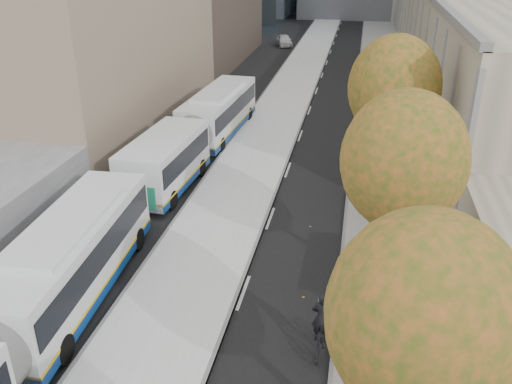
% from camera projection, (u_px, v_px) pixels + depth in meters
% --- Properties ---
extents(bus_platform, '(4.25, 150.00, 0.15)m').
position_uv_depth(bus_platform, '(279.00, 112.00, 40.88)').
color(bus_platform, silver).
rests_on(bus_platform, ground).
extents(sidewalk, '(4.75, 150.00, 0.08)m').
position_uv_depth(sidewalk, '(387.00, 118.00, 39.52)').
color(sidewalk, gray).
rests_on(sidewalk, ground).
extents(building_tan, '(18.00, 92.00, 8.00)m').
position_uv_depth(building_tan, '(486.00, 15.00, 61.67)').
color(building_tan, gray).
rests_on(building_tan, ground).
extents(bus_shelter, '(1.90, 4.40, 2.53)m').
position_uv_depth(bus_shelter, '(464.00, 280.00, 16.96)').
color(bus_shelter, '#383A3F').
rests_on(bus_shelter, sidewalk).
extents(tree_b, '(4.00, 4.00, 6.97)m').
position_uv_depth(tree_b, '(424.00, 317.00, 10.82)').
color(tree_b, black).
rests_on(tree_b, sidewalk).
extents(tree_c, '(4.20, 4.20, 7.28)m').
position_uv_depth(tree_c, '(404.00, 161.00, 17.84)').
color(tree_c, black).
rests_on(tree_c, sidewalk).
extents(tree_d, '(4.40, 4.40, 7.60)m').
position_uv_depth(tree_d, '(394.00, 88.00, 25.75)').
color(tree_d, black).
rests_on(tree_d, sidewalk).
extents(bus_near, '(3.46, 17.54, 2.90)m').
position_uv_depth(bus_near, '(11.00, 330.00, 15.75)').
color(bus_near, silver).
rests_on(bus_near, ground).
extents(bus_far, '(3.46, 17.35, 2.87)m').
position_uv_depth(bus_far, '(199.00, 130.00, 32.35)').
color(bus_far, silver).
rests_on(bus_far, ground).
extents(cyclist, '(0.66, 1.76, 2.22)m').
position_uv_depth(cyclist, '(321.00, 331.00, 16.86)').
color(cyclist, black).
rests_on(cyclist, ground).
extents(distant_car, '(2.65, 4.26, 1.35)m').
position_uv_depth(distant_car, '(284.00, 40.00, 66.06)').
color(distant_car, '#BCBCBC').
rests_on(distant_car, ground).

